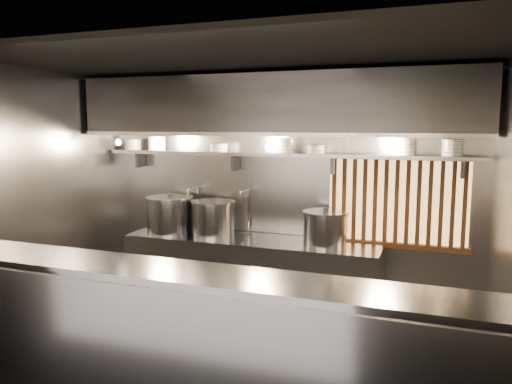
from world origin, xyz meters
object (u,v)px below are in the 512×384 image
Objects in this scene: heat_lamp at (117,137)px; stock_pot_left at (170,214)px; stock_pot_mid at (213,218)px; stock_pot_right at (325,228)px; pendant_bulb at (269,148)px.

stock_pot_left is (0.53, 0.28, -0.94)m from heat_lamp.
stock_pot_mid reaches higher than stock_pot_right.
heat_lamp is 1.12m from stock_pot_left.
heat_lamp is at bearing -164.57° from stock_pot_mid.
stock_pot_left is at bearing 27.72° from heat_lamp.
stock_pot_mid is at bearing 2.58° from stock_pot_left.
pendant_bulb is 0.24× the size of stock_pot_left.
stock_pot_mid is (1.11, 0.31, -0.96)m from heat_lamp.
heat_lamp is 0.56× the size of stock_pot_right.
heat_lamp reaches higher than stock_pot_right.
stock_pot_mid is at bearing -176.36° from pendant_bulb.
pendant_bulb is at bearing 11.00° from heat_lamp.
pendant_bulb is 1.52m from stock_pot_left.
heat_lamp reaches higher than stock_pot_mid.
stock_pot_right is at bearing -1.34° from stock_pot_mid.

